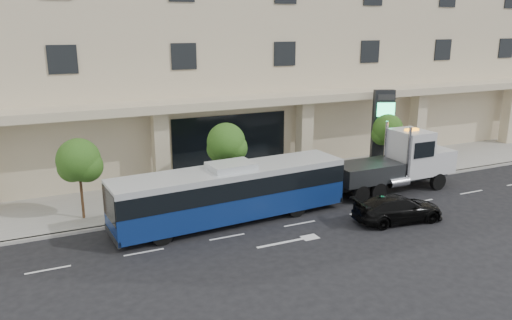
{
  "coord_description": "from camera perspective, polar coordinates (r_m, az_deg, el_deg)",
  "views": [
    {
      "loc": [
        -11.99,
        -22.22,
        9.81
      ],
      "look_at": [
        -0.86,
        2.0,
        2.63
      ],
      "focal_mm": 35.0,
      "sensor_mm": 36.0,
      "label": 1
    }
  ],
  "objects": [
    {
      "name": "ground",
      "position": [
        27.09,
        3.44,
        -6.18
      ],
      "size": [
        120.0,
        120.0,
        0.0
      ],
      "primitive_type": "plane",
      "color": "black",
      "rests_on": "ground"
    },
    {
      "name": "sidewalk",
      "position": [
        31.3,
        -0.86,
        -3.04
      ],
      "size": [
        120.0,
        6.0,
        0.15
      ],
      "primitive_type": "cube",
      "color": "gray",
      "rests_on": "ground"
    },
    {
      "name": "curb",
      "position": [
        28.73,
        1.57,
        -4.73
      ],
      "size": [
        120.0,
        0.3,
        0.15
      ],
      "primitive_type": "cube",
      "color": "gray",
      "rests_on": "ground"
    },
    {
      "name": "convention_center",
      "position": [
        39.51,
        -7.26,
        15.2
      ],
      "size": [
        60.0,
        17.6,
        20.0
      ],
      "color": "#C5B394",
      "rests_on": "ground"
    },
    {
      "name": "tree_left",
      "position": [
        26.74,
        -19.54,
        -0.31
      ],
      "size": [
        2.27,
        2.2,
        4.22
      ],
      "color": "#422B19",
      "rests_on": "sidewalk"
    },
    {
      "name": "tree_mid",
      "position": [
        28.45,
        -3.38,
        1.74
      ],
      "size": [
        2.28,
        2.2,
        4.38
      ],
      "color": "#422B19",
      "rests_on": "sidewalk"
    },
    {
      "name": "tree_right",
      "position": [
        34.28,
        14.85,
        3.18
      ],
      "size": [
        2.1,
        2.0,
        4.04
      ],
      "color": "#422B19",
      "rests_on": "sidewalk"
    },
    {
      "name": "city_bus",
      "position": [
        25.61,
        -2.83,
        -3.65
      ],
      "size": [
        12.53,
        3.47,
        3.14
      ],
      "rotation": [
        0.0,
        0.0,
        0.07
      ],
      "color": "black",
      "rests_on": "ground"
    },
    {
      "name": "tow_truck",
      "position": [
        31.6,
        16.0,
        -0.36
      ],
      "size": [
        9.12,
        2.37,
        4.16
      ],
      "rotation": [
        0.0,
        0.0,
        0.0
      ],
      "color": "#2D3033",
      "rests_on": "ground"
    },
    {
      "name": "black_sedan",
      "position": [
        26.89,
        15.9,
        -5.34
      ],
      "size": [
        4.99,
        2.52,
        1.39
      ],
      "primitive_type": "imported",
      "rotation": [
        0.0,
        0.0,
        1.45
      ],
      "color": "black",
      "rests_on": "ground"
    },
    {
      "name": "signage_pylon",
      "position": [
        35.03,
        14.22,
        3.36
      ],
      "size": [
        1.46,
        0.95,
        5.54
      ],
      "rotation": [
        0.0,
        0.0,
        -0.35
      ],
      "color": "black",
      "rests_on": "sidewalk"
    }
  ]
}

